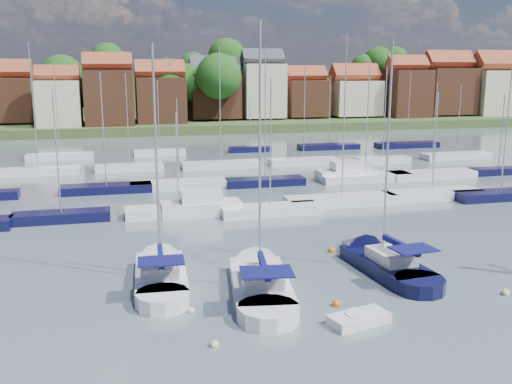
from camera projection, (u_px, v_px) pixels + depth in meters
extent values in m
plane|color=#495863|center=(220.00, 173.00, 70.63)|extent=(260.00, 260.00, 0.00)
cube|color=silver|center=(161.00, 279.00, 34.17)|extent=(3.32, 7.25, 1.20)
cone|color=silver|center=(159.00, 256.00, 38.44)|extent=(3.13, 3.60, 2.96)
cylinder|color=silver|center=(163.00, 303.00, 30.76)|extent=(3.11, 3.11, 1.20)
cube|color=silver|center=(161.00, 267.00, 33.50)|extent=(2.22, 3.06, 0.70)
cylinder|color=#B2B2B7|center=(156.00, 160.00, 33.14)|extent=(0.14, 0.14, 13.16)
cylinder|color=#B2B2B7|center=(161.00, 259.00, 32.37)|extent=(0.30, 3.95, 0.10)
cube|color=#0F104C|center=(160.00, 256.00, 32.34)|extent=(0.49, 3.76, 0.35)
cube|color=#0F104C|center=(161.00, 261.00, 31.08)|extent=(2.60, 1.90, 0.08)
cube|color=silver|center=(261.00, 288.00, 32.75)|extent=(4.30, 8.10, 1.20)
cone|color=silver|center=(253.00, 261.00, 37.44)|extent=(3.73, 4.18, 3.22)
cylinder|color=silver|center=(268.00, 317.00, 28.99)|extent=(3.65, 3.65, 1.20)
cube|color=silver|center=(262.00, 276.00, 32.03)|extent=(2.69, 3.51, 0.70)
cylinder|color=#B2B2B7|center=(260.00, 154.00, 31.64)|extent=(0.14, 0.14, 14.29)
cylinder|color=#B2B2B7|center=(264.00, 268.00, 30.81)|extent=(0.72, 4.26, 0.10)
cube|color=#0F104C|center=(264.00, 266.00, 30.77)|extent=(0.89, 4.07, 0.35)
cube|color=#0F104C|center=(267.00, 272.00, 29.39)|extent=(2.98, 2.31, 0.08)
cube|color=black|center=(386.00, 268.00, 36.14)|extent=(3.61, 7.32, 1.20)
cone|color=black|center=(352.00, 248.00, 40.23)|extent=(3.26, 3.70, 2.95)
cylinder|color=black|center=(419.00, 288.00, 32.87)|extent=(3.21, 3.21, 1.20)
cube|color=silver|center=(391.00, 256.00, 35.49)|extent=(2.33, 3.13, 0.70)
cylinder|color=#B2B2B7|center=(388.00, 153.00, 35.06)|extent=(0.14, 0.14, 13.40)
cylinder|color=#B2B2B7|center=(401.00, 247.00, 34.40)|extent=(0.47, 3.92, 0.10)
cube|color=#0F104C|center=(401.00, 245.00, 34.37)|extent=(0.65, 3.75, 0.35)
cube|color=#0F104C|center=(413.00, 249.00, 33.16)|extent=(2.66, 2.00, 0.08)
cube|color=silver|center=(359.00, 320.00, 28.73)|extent=(3.35, 2.13, 0.61)
cylinder|color=silver|center=(359.00, 316.00, 28.69)|extent=(1.44, 1.44, 0.39)
sphere|color=beige|center=(214.00, 346.00, 26.40)|extent=(0.43, 0.43, 0.43)
sphere|color=beige|center=(191.00, 313.00, 30.06)|extent=(0.42, 0.42, 0.42)
sphere|color=#D85914|center=(336.00, 306.00, 30.92)|extent=(0.51, 0.51, 0.51)
sphere|color=#D85914|center=(332.00, 252.00, 40.12)|extent=(0.54, 0.54, 0.54)
sphere|color=beige|center=(505.00, 295.00, 32.48)|extent=(0.49, 0.49, 0.49)
cube|color=black|center=(62.00, 217.00, 48.09)|extent=(8.01, 2.24, 1.00)
cylinder|color=#B2B2B7|center=(57.00, 152.00, 46.92)|extent=(0.12, 0.12, 10.16)
cube|color=silver|center=(179.00, 212.00, 50.06)|extent=(9.22, 2.58, 1.00)
cylinder|color=#B2B2B7|center=(177.00, 160.00, 49.10)|extent=(0.12, 0.12, 8.18)
cube|color=silver|center=(270.00, 211.00, 50.39)|extent=(8.78, 2.46, 1.00)
cylinder|color=#B2B2B7|center=(270.00, 143.00, 49.12)|extent=(0.12, 0.12, 11.06)
cube|color=silver|center=(342.00, 201.00, 54.11)|extent=(10.79, 3.02, 1.00)
cylinder|color=#B2B2B7|center=(344.00, 117.00, 52.45)|extent=(0.12, 0.12, 14.87)
cube|color=silver|center=(432.00, 195.00, 56.72)|extent=(10.13, 2.84, 1.00)
cylinder|color=#B2B2B7|center=(435.00, 142.00, 55.61)|extent=(0.12, 0.12, 9.59)
cube|color=black|center=(500.00, 196.00, 56.42)|extent=(9.52, 2.67, 1.00)
cylinder|color=#B2B2B7|center=(506.00, 131.00, 55.08)|extent=(0.12, 0.12, 11.77)
cube|color=silver|center=(201.00, 209.00, 50.30)|extent=(7.00, 2.60, 1.40)
cube|color=silver|center=(201.00, 197.00, 50.07)|extent=(3.50, 2.20, 1.30)
cube|color=black|center=(106.00, 189.00, 59.46)|extent=(9.30, 2.60, 1.00)
cylinder|color=#B2B2B7|center=(103.00, 130.00, 58.15)|extent=(0.12, 0.12, 11.48)
cube|color=silver|center=(179.00, 185.00, 61.59)|extent=(10.40, 2.91, 1.00)
cylinder|color=#B2B2B7|center=(178.00, 140.00, 60.56)|extent=(0.12, 0.12, 8.77)
cube|color=black|center=(265.00, 182.00, 63.09)|extent=(8.80, 2.46, 1.00)
cylinder|color=#B2B2B7|center=(265.00, 113.00, 61.48)|extent=(0.12, 0.12, 14.33)
cube|color=silver|center=(365.00, 178.00, 65.75)|extent=(10.73, 3.00, 1.00)
cylinder|color=#B2B2B7|center=(367.00, 121.00, 64.37)|extent=(0.12, 0.12, 12.14)
cube|color=silver|center=(431.00, 175.00, 67.52)|extent=(10.48, 2.93, 1.00)
cylinder|color=#B2B2B7|center=(435.00, 127.00, 66.34)|extent=(0.12, 0.12, 10.28)
cube|color=black|center=(498.00, 172.00, 69.74)|extent=(6.84, 1.91, 1.00)
cylinder|color=#B2B2B7|center=(502.00, 132.00, 68.71)|extent=(0.12, 0.12, 8.82)
cube|color=silver|center=(347.00, 176.00, 66.06)|extent=(7.00, 2.60, 1.40)
cube|color=silver|center=(347.00, 167.00, 65.83)|extent=(3.50, 2.20, 1.30)
cube|color=silver|center=(39.00, 172.00, 69.50)|extent=(9.71, 2.72, 1.00)
cylinder|color=#B2B2B7|center=(33.00, 106.00, 67.83)|extent=(0.12, 0.12, 14.88)
cube|color=silver|center=(130.00, 168.00, 72.32)|extent=(8.49, 2.38, 1.00)
cylinder|color=#B2B2B7|center=(127.00, 119.00, 71.02)|extent=(0.12, 0.12, 11.31)
cube|color=silver|center=(221.00, 165.00, 74.33)|extent=(10.16, 2.85, 1.00)
cylinder|color=#B2B2B7|center=(220.00, 105.00, 72.69)|extent=(0.12, 0.12, 14.59)
cube|color=silver|center=(304.00, 162.00, 77.09)|extent=(9.53, 2.67, 1.00)
cylinder|color=#B2B2B7|center=(304.00, 114.00, 75.73)|extent=(0.12, 0.12, 11.91)
cube|color=silver|center=(383.00, 161.00, 78.32)|extent=(7.62, 2.13, 1.00)
cylinder|color=#B2B2B7|center=(385.00, 112.00, 76.95)|extent=(0.12, 0.12, 12.13)
cube|color=silver|center=(456.00, 156.00, 82.16)|extent=(10.17, 2.85, 1.00)
cylinder|color=#B2B2B7|center=(459.00, 119.00, 81.03)|extent=(0.12, 0.12, 9.73)
cube|color=silver|center=(60.00, 157.00, 81.56)|extent=(9.24, 2.59, 1.00)
cylinder|color=#B2B2B7|center=(57.00, 107.00, 80.08)|extent=(0.12, 0.12, 13.17)
cube|color=silver|center=(160.00, 153.00, 85.57)|extent=(7.57, 2.12, 1.00)
cylinder|color=#B2B2B7|center=(158.00, 115.00, 84.39)|extent=(0.12, 0.12, 10.24)
cube|color=black|center=(250.00, 150.00, 88.98)|extent=(6.58, 1.84, 1.00)
cylinder|color=#B2B2B7|center=(250.00, 121.00, 88.04)|extent=(0.12, 0.12, 8.01)
cube|color=black|center=(329.00, 147.00, 91.96)|extent=(9.92, 2.78, 1.00)
cylinder|color=#B2B2B7|center=(330.00, 110.00, 90.71)|extent=(0.12, 0.12, 10.92)
cube|color=black|center=(407.00, 145.00, 94.08)|extent=(10.55, 2.95, 1.00)
cylinder|color=#B2B2B7|center=(409.00, 107.00, 92.76)|extent=(0.12, 0.12, 11.51)
cube|color=#394C26|center=(166.00, 119.00, 143.69)|extent=(200.00, 70.00, 3.00)
cube|color=#394C26|center=(158.00, 96.00, 166.44)|extent=(200.00, 60.00, 14.00)
cube|color=brown|center=(7.00, 100.00, 116.30)|extent=(10.37, 9.97, 8.73)
cube|color=brown|center=(4.00, 72.00, 115.12)|extent=(10.57, 5.13, 5.13)
cube|color=beige|center=(59.00, 104.00, 110.59)|extent=(8.09, 8.80, 8.96)
cube|color=brown|center=(57.00, 75.00, 109.45)|extent=(8.25, 4.00, 4.00)
cube|color=brown|center=(109.00, 98.00, 113.46)|extent=(9.36, 10.17, 10.97)
cube|color=brown|center=(107.00, 64.00, 112.06)|extent=(9.54, 4.63, 4.63)
cube|color=brown|center=(161.00, 101.00, 117.64)|extent=(9.90, 8.56, 9.42)
cube|color=brown|center=(160.00, 71.00, 116.40)|extent=(10.10, 4.90, 4.90)
cube|color=brown|center=(215.00, 96.00, 125.08)|extent=(10.59, 8.93, 9.49)
cube|color=#383A42|center=(214.00, 68.00, 123.81)|extent=(10.80, 5.24, 5.24)
cube|color=beige|center=(262.00, 91.00, 126.52)|extent=(9.01, 8.61, 11.65)
cube|color=#383A42|center=(262.00, 59.00, 125.06)|extent=(9.19, 4.46, 4.46)
cube|color=brown|center=(305.00, 98.00, 130.48)|extent=(9.10, 9.34, 8.00)
cube|color=brown|center=(306.00, 75.00, 129.40)|extent=(9.28, 4.50, 4.50)
cube|color=beige|center=(354.00, 98.00, 132.84)|extent=(10.86, 9.59, 7.88)
cube|color=brown|center=(355.00, 75.00, 131.74)|extent=(11.07, 5.37, 5.37)
cube|color=brown|center=(406.00, 94.00, 132.85)|extent=(9.18, 9.96, 10.97)
cube|color=brown|center=(407.00, 65.00, 131.47)|extent=(9.36, 4.54, 4.54)
cube|color=brown|center=(446.00, 91.00, 136.64)|extent=(11.39, 9.67, 10.76)
cube|color=brown|center=(448.00, 62.00, 135.21)|extent=(11.62, 5.64, 5.64)
cube|color=beige|center=(498.00, 93.00, 137.97)|extent=(12.95, 8.52, 10.80)
cube|color=brown|center=(500.00, 64.00, 136.51)|extent=(13.21, 6.41, 6.41)
cylinder|color=#382619|center=(377.00, 85.00, 153.76)|extent=(0.50, 0.50, 4.47)
sphere|color=#27591C|center=(378.00, 62.00, 152.49)|extent=(8.18, 8.18, 8.18)
cylinder|color=#382619|center=(190.00, 111.00, 123.74)|extent=(0.50, 0.50, 4.46)
sphere|color=#27591C|center=(189.00, 83.00, 122.47)|extent=(8.15, 8.15, 8.15)
cylinder|color=#382619|center=(227.00, 86.00, 142.34)|extent=(0.50, 0.50, 5.15)
sphere|color=#27591C|center=(227.00, 57.00, 140.87)|extent=(9.41, 9.41, 9.41)
cylinder|color=#382619|center=(109.00, 86.00, 138.12)|extent=(0.50, 0.50, 4.56)
sphere|color=#27591C|center=(107.00, 60.00, 136.83)|extent=(8.34, 8.34, 8.34)
cylinder|color=#382619|center=(64.00, 108.00, 126.30)|extent=(0.50, 0.50, 5.15)
sphere|color=#27591C|center=(62.00, 76.00, 124.84)|extent=(9.42, 9.42, 9.42)
cylinder|color=#382619|center=(229.00, 109.00, 134.55)|extent=(0.50, 0.50, 3.77)
sphere|color=#27591C|center=(228.00, 87.00, 133.47)|extent=(6.89, 6.89, 6.89)
cylinder|color=#382619|center=(219.00, 110.00, 120.23)|extent=(0.50, 0.50, 5.21)
sphere|color=#27591C|center=(219.00, 76.00, 118.74)|extent=(9.53, 9.53, 9.53)
cylinder|color=#382619|center=(419.00, 108.00, 142.91)|extent=(0.50, 0.50, 2.97)
sphere|color=#27591C|center=(420.00, 92.00, 142.07)|extent=(5.44, 5.44, 5.44)
cylinder|color=#382619|center=(169.00, 111.00, 120.56)|extent=(0.50, 0.50, 4.84)
sphere|color=#27591C|center=(168.00, 79.00, 119.18)|extent=(8.85, 8.85, 8.85)
cylinder|color=#382619|center=(363.00, 87.00, 153.08)|extent=(0.50, 0.50, 3.72)
sphere|color=#27591C|center=(363.00, 67.00, 152.02)|extent=(6.80, 6.80, 6.80)
cylinder|color=#382619|center=(405.00, 109.00, 133.85)|extent=(0.50, 0.50, 4.05)
sphere|color=#27591C|center=(407.00, 85.00, 132.70)|extent=(7.40, 7.40, 7.40)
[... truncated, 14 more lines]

